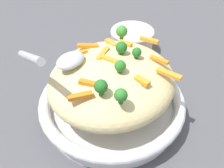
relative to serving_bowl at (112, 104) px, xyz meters
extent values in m
plane|color=#4C4C51|center=(0.00, 0.00, -0.03)|extent=(2.40, 2.40, 0.00)
cylinder|color=silver|center=(0.00, 0.00, -0.01)|extent=(0.26, 0.26, 0.03)
torus|color=silver|center=(0.00, 0.00, 0.01)|extent=(0.28, 0.28, 0.02)
torus|color=black|center=(0.00, 0.00, 0.02)|extent=(0.27, 0.27, 0.00)
ellipsoid|color=#DBC689|center=(0.00, 0.00, 0.06)|extent=(0.24, 0.23, 0.09)
cube|color=orange|center=(0.00, 0.00, 0.10)|extent=(0.01, 0.04, 0.01)
cube|color=orange|center=(-0.07, -0.01, 0.10)|extent=(0.01, 0.03, 0.01)
cube|color=orange|center=(-0.03, 0.09, 0.10)|extent=(0.01, 0.04, 0.01)
cube|color=orange|center=(-0.10, 0.02, 0.10)|extent=(0.01, 0.04, 0.01)
cube|color=orange|center=(-0.06, 0.06, 0.10)|extent=(0.01, 0.03, 0.01)
cube|color=orange|center=(0.09, 0.01, 0.10)|extent=(0.03, 0.03, 0.01)
cube|color=orange|center=(-0.02, -0.07, 0.10)|extent=(0.03, 0.04, 0.01)
cube|color=orange|center=(0.06, 0.00, 0.10)|extent=(0.02, 0.03, 0.01)
cube|color=orange|center=(0.01, 0.07, 0.10)|extent=(0.01, 0.03, 0.01)
cube|color=orange|center=(-0.06, -0.04, 0.10)|extent=(0.02, 0.03, 0.01)
cube|color=orange|center=(-0.01, -0.03, 0.10)|extent=(0.04, 0.02, 0.01)
cube|color=orange|center=(0.01, -0.06, 0.10)|extent=(0.03, 0.02, 0.01)
cylinder|color=#377928|center=(-0.08, -0.03, 0.10)|extent=(0.01, 0.01, 0.01)
sphere|color=#3D8E33|center=(-0.08, -0.03, 0.11)|extent=(0.02, 0.02, 0.02)
cylinder|color=#296820|center=(0.02, 0.03, 0.10)|extent=(0.01, 0.01, 0.01)
sphere|color=#2D7A28|center=(0.02, 0.03, 0.11)|extent=(0.02, 0.02, 0.02)
cylinder|color=#296820|center=(0.07, 0.06, 0.10)|extent=(0.01, 0.01, 0.01)
sphere|color=#2D7A28|center=(0.07, 0.06, 0.11)|extent=(0.02, 0.02, 0.02)
cylinder|color=#205B1C|center=(-0.04, 0.03, 0.10)|extent=(0.01, 0.01, 0.01)
sphere|color=#236B23|center=(-0.04, 0.03, 0.11)|extent=(0.02, 0.02, 0.02)
cylinder|color=#205B1C|center=(0.07, 0.03, 0.10)|extent=(0.01, 0.01, 0.01)
sphere|color=#236B23|center=(0.07, 0.03, 0.11)|extent=(0.02, 0.02, 0.02)
cylinder|color=#205B1C|center=(-0.03, 0.00, 0.11)|extent=(0.01, 0.01, 0.01)
sphere|color=#236B23|center=(-0.03, 0.00, 0.12)|extent=(0.02, 0.02, 0.02)
ellipsoid|color=#B7B7BC|center=(0.04, -0.06, 0.11)|extent=(0.06, 0.04, 0.02)
cylinder|color=#B7B7BC|center=(0.10, -0.08, 0.14)|extent=(0.06, 0.13, 0.07)
cylinder|color=beige|center=(-0.22, -0.09, 0.01)|extent=(0.11, 0.11, 0.06)
torus|color=beige|center=(-0.22, -0.09, 0.03)|extent=(0.12, 0.12, 0.01)
camera|label=1|loc=(0.29, 0.19, 0.35)|focal=39.66mm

